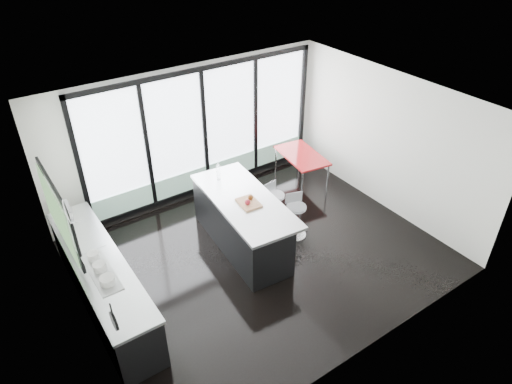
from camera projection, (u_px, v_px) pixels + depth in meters
floor at (261, 254)px, 8.22m from camera, size 6.00×5.00×0.00m
ceiling at (262, 110)px, 6.68m from camera, size 6.00×5.00×0.00m
wall_back at (203, 137)px, 9.35m from camera, size 6.00×0.09×2.80m
wall_front at (375, 279)px, 5.73m from camera, size 6.00×0.00×2.80m
wall_left at (69, 238)px, 6.14m from camera, size 0.26×5.00×2.80m
wall_right at (387, 142)px, 8.87m from camera, size 0.00×5.00×2.80m
counter_cabinets at (103, 283)px, 6.98m from camera, size 0.69×3.24×1.36m
island at (241, 222)px, 8.18m from camera, size 1.23×2.50×1.29m
bar_stool_near at (296, 221)px, 8.50m from camera, size 0.53×0.53×0.68m
bar_stool_far at (275, 209)px, 8.82m from camera, size 0.49×0.49×0.68m
red_table at (301, 168)px, 10.11m from camera, size 0.91×1.38×0.69m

